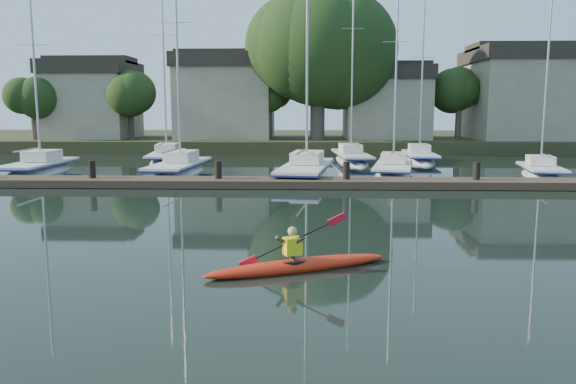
{
  "coord_description": "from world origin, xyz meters",
  "views": [
    {
      "loc": [
        1.18,
        -12.03,
        3.67
      ],
      "look_at": [
        0.61,
        4.37,
        1.2
      ],
      "focal_mm": 35.0,
      "sensor_mm": 36.0,
      "label": 1
    }
  ],
  "objects_px": {
    "sailboat_4": "(540,179)",
    "sailboat_6": "(351,164)",
    "sailboat_0": "(40,177)",
    "sailboat_7": "(420,164)",
    "sailboat_2": "(306,181)",
    "sailboat_3": "(393,178)",
    "sailboat_5": "(167,164)",
    "dock": "(282,182)",
    "kayak": "(297,263)",
    "sailboat_1": "(179,177)"
  },
  "relations": [
    {
      "from": "sailboat_6",
      "to": "sailboat_1",
      "type": "bearing_deg",
      "value": -147.14
    },
    {
      "from": "sailboat_5",
      "to": "sailboat_7",
      "type": "height_order",
      "value": "sailboat_5"
    },
    {
      "from": "dock",
      "to": "sailboat_7",
      "type": "relative_size",
      "value": 2.77
    },
    {
      "from": "sailboat_5",
      "to": "sailboat_7",
      "type": "xyz_separation_m",
      "value": [
        17.61,
        0.6,
        0.0
      ]
    },
    {
      "from": "sailboat_1",
      "to": "sailboat_3",
      "type": "height_order",
      "value": "sailboat_1"
    },
    {
      "from": "dock",
      "to": "sailboat_1",
      "type": "height_order",
      "value": "sailboat_1"
    },
    {
      "from": "sailboat_5",
      "to": "sailboat_0",
      "type": "bearing_deg",
      "value": -132.59
    },
    {
      "from": "sailboat_1",
      "to": "sailboat_5",
      "type": "distance_m",
      "value": 7.77
    },
    {
      "from": "dock",
      "to": "sailboat_3",
      "type": "relative_size",
      "value": 2.71
    },
    {
      "from": "sailboat_4",
      "to": "sailboat_5",
      "type": "xyz_separation_m",
      "value": [
        -22.48,
        7.85,
        -0.01
      ]
    },
    {
      "from": "sailboat_1",
      "to": "sailboat_5",
      "type": "bearing_deg",
      "value": 112.84
    },
    {
      "from": "kayak",
      "to": "sailboat_3",
      "type": "bearing_deg",
      "value": 51.21
    },
    {
      "from": "sailboat_7",
      "to": "sailboat_0",
      "type": "bearing_deg",
      "value": -156.89
    },
    {
      "from": "sailboat_0",
      "to": "sailboat_3",
      "type": "xyz_separation_m",
      "value": [
        19.98,
        0.04,
        0.02
      ]
    },
    {
      "from": "sailboat_2",
      "to": "sailboat_6",
      "type": "distance_m",
      "value": 9.53
    },
    {
      "from": "sailboat_4",
      "to": "sailboat_3",
      "type": "bearing_deg",
      "value": -172.25
    },
    {
      "from": "kayak",
      "to": "sailboat_6",
      "type": "distance_m",
      "value": 26.69
    },
    {
      "from": "sailboat_7",
      "to": "sailboat_4",
      "type": "bearing_deg",
      "value": -56.15
    },
    {
      "from": "sailboat_0",
      "to": "sailboat_6",
      "type": "relative_size",
      "value": 0.81
    },
    {
      "from": "kayak",
      "to": "sailboat_7",
      "type": "distance_m",
      "value": 27.96
    },
    {
      "from": "sailboat_5",
      "to": "sailboat_4",
      "type": "bearing_deg",
      "value": -25.79
    },
    {
      "from": "kayak",
      "to": "sailboat_7",
      "type": "bearing_deg",
      "value": 49.39
    },
    {
      "from": "sailboat_7",
      "to": "dock",
      "type": "bearing_deg",
      "value": -120.53
    },
    {
      "from": "kayak",
      "to": "sailboat_0",
      "type": "bearing_deg",
      "value": 104.72
    },
    {
      "from": "sailboat_1",
      "to": "sailboat_4",
      "type": "distance_m",
      "value": 19.92
    },
    {
      "from": "kayak",
      "to": "sailboat_7",
      "type": "xyz_separation_m",
      "value": [
        8.02,
        26.78,
        -0.36
      ]
    },
    {
      "from": "sailboat_1",
      "to": "sailboat_3",
      "type": "relative_size",
      "value": 1.14
    },
    {
      "from": "sailboat_5",
      "to": "sailboat_7",
      "type": "bearing_deg",
      "value": -4.59
    },
    {
      "from": "sailboat_0",
      "to": "sailboat_7",
      "type": "relative_size",
      "value": 1.01
    },
    {
      "from": "sailboat_3",
      "to": "sailboat_1",
      "type": "bearing_deg",
      "value": -169.26
    },
    {
      "from": "dock",
      "to": "sailboat_3",
      "type": "xyz_separation_m",
      "value": [
        5.95,
        5.14,
        -0.39
      ]
    },
    {
      "from": "sailboat_2",
      "to": "sailboat_7",
      "type": "distance_m",
      "value": 12.2
    },
    {
      "from": "kayak",
      "to": "sailboat_5",
      "type": "bearing_deg",
      "value": 86.18
    },
    {
      "from": "sailboat_6",
      "to": "sailboat_7",
      "type": "distance_m",
      "value": 4.77
    },
    {
      "from": "sailboat_0",
      "to": "sailboat_4",
      "type": "xyz_separation_m",
      "value": [
        27.89,
        -0.42,
        0.03
      ]
    },
    {
      "from": "sailboat_1",
      "to": "sailboat_3",
      "type": "distance_m",
      "value": 12.0
    },
    {
      "from": "sailboat_4",
      "to": "sailboat_7",
      "type": "height_order",
      "value": "sailboat_7"
    },
    {
      "from": "sailboat_2",
      "to": "sailboat_3",
      "type": "distance_m",
      "value": 5.02
    },
    {
      "from": "sailboat_3",
      "to": "sailboat_6",
      "type": "height_order",
      "value": "sailboat_6"
    },
    {
      "from": "sailboat_3",
      "to": "sailboat_4",
      "type": "height_order",
      "value": "sailboat_3"
    },
    {
      "from": "sailboat_0",
      "to": "sailboat_4",
      "type": "bearing_deg",
      "value": -1.09
    },
    {
      "from": "sailboat_0",
      "to": "sailboat_1",
      "type": "xyz_separation_m",
      "value": [
        7.98,
        0.1,
        0.01
      ]
    },
    {
      "from": "sailboat_0",
      "to": "sailboat_2",
      "type": "relative_size",
      "value": 0.76
    },
    {
      "from": "sailboat_1",
      "to": "sailboat_6",
      "type": "relative_size",
      "value": 0.93
    },
    {
      "from": "sailboat_5",
      "to": "sailboat_7",
      "type": "distance_m",
      "value": 17.62
    },
    {
      "from": "sailboat_4",
      "to": "sailboat_6",
      "type": "distance_m",
      "value": 12.63
    },
    {
      "from": "kayak",
      "to": "dock",
      "type": "bearing_deg",
      "value": 70.11
    },
    {
      "from": "sailboat_3",
      "to": "dock",
      "type": "bearing_deg",
      "value": -128.18
    },
    {
      "from": "sailboat_5",
      "to": "kayak",
      "type": "bearing_deg",
      "value": -76.44
    },
    {
      "from": "sailboat_0",
      "to": "sailboat_3",
      "type": "distance_m",
      "value": 19.98
    }
  ]
}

